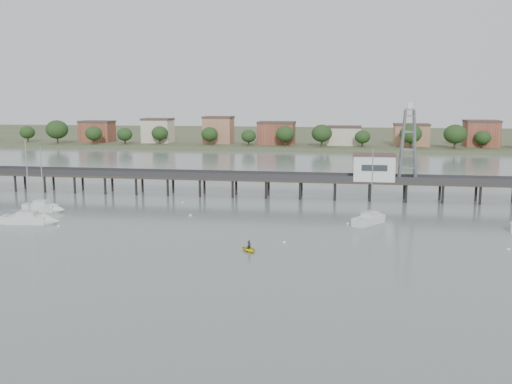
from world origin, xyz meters
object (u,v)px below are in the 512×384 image
(pier, at_px, (251,179))
(sailboat_b, at_px, (47,208))
(lattice_tower, at_px, (408,145))
(sailboat_a, at_px, (36,220))
(sailboat_c, at_px, (374,219))
(yellow_dinghy, at_px, (249,251))
(white_tender, at_px, (41,204))

(pier, height_order, sailboat_b, sailboat_b)
(lattice_tower, distance_m, sailboat_a, 70.05)
(sailboat_c, relative_size, yellow_dinghy, 4.29)
(pier, distance_m, lattice_tower, 32.34)
(sailboat_b, bearing_deg, sailboat_a, -66.97)
(sailboat_b, distance_m, white_tender, 6.68)
(lattice_tower, xyz_separation_m, sailboat_a, (-61.84, -31.20, -10.46))
(lattice_tower, xyz_separation_m, yellow_dinghy, (-24.50, -42.44, -11.10))
(pier, relative_size, white_tender, 44.63)
(pier, height_order, white_tender, pier)
(lattice_tower, height_order, yellow_dinghy, lattice_tower)
(lattice_tower, relative_size, yellow_dinghy, 5.16)
(pier, xyz_separation_m, white_tender, (-37.95, -16.40, -3.42))
(lattice_tower, height_order, white_tender, lattice_tower)
(pier, xyz_separation_m, sailboat_c, (24.25, -21.74, -3.15))
(sailboat_b, xyz_separation_m, yellow_dinghy, (40.72, -20.88, -0.65))
(lattice_tower, relative_size, sailboat_b, 1.26)
(white_tender, xyz_separation_m, yellow_dinghy, (44.95, -26.04, -0.37))
(sailboat_b, height_order, sailboat_a, sailboat_a)
(white_tender, bearing_deg, lattice_tower, 30.53)
(pier, height_order, lattice_tower, lattice_tower)
(white_tender, bearing_deg, sailboat_c, 12.34)
(pier, bearing_deg, sailboat_c, -41.88)
(lattice_tower, xyz_separation_m, sailboat_c, (-7.25, -21.74, -10.46))
(pier, distance_m, white_tender, 41.49)
(sailboat_b, relative_size, yellow_dinghy, 4.11)
(sailboat_c, bearing_deg, pier, 84.48)
(sailboat_b, height_order, yellow_dinghy, sailboat_b)
(sailboat_b, bearing_deg, lattice_tower, 22.00)
(sailboat_b, relative_size, sailboat_c, 0.96)
(sailboat_a, distance_m, yellow_dinghy, 39.00)
(sailboat_a, relative_size, sailboat_c, 1.12)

